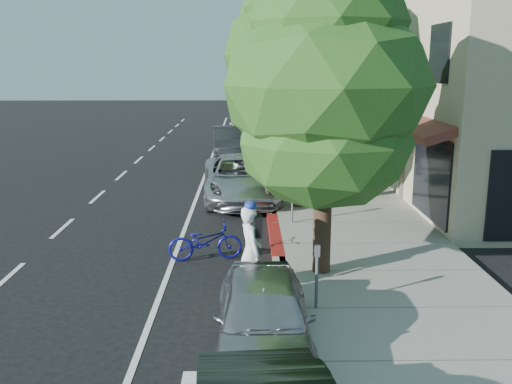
{
  "coord_description": "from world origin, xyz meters",
  "views": [
    {
      "loc": [
        -0.75,
        -14.15,
        4.76
      ],
      "look_at": [
        -0.53,
        0.79,
        1.35
      ],
      "focal_mm": 40.0,
      "sensor_mm": 36.0,
      "label": 1
    }
  ],
  "objects_px": {
    "street_tree_2": "(287,71)",
    "street_tree_3": "(279,51)",
    "silver_suv": "(241,178)",
    "dark_sedan": "(230,143)",
    "street_tree_4": "(274,63)",
    "street_tree_1": "(300,60)",
    "street_tree_5": "(270,69)",
    "bicycle": "(205,241)",
    "street_tree_0": "(326,89)",
    "near_car_a": "(264,317)",
    "white_pickup": "(252,129)",
    "dark_suv_far": "(243,127)",
    "cyclist": "(251,251)",
    "pedestrian": "(330,153)"
  },
  "relations": [
    {
      "from": "street_tree_1",
      "to": "cyclist",
      "type": "height_order",
      "value": "street_tree_1"
    },
    {
      "from": "dark_sedan",
      "to": "white_pickup",
      "type": "xyz_separation_m",
      "value": [
        1.14,
        5.13,
        0.12
      ]
    },
    {
      "from": "street_tree_4",
      "to": "street_tree_0",
      "type": "bearing_deg",
      "value": -90.0
    },
    {
      "from": "street_tree_0",
      "to": "near_car_a",
      "type": "distance_m",
      "value": 5.16
    },
    {
      "from": "street_tree_2",
      "to": "near_car_a",
      "type": "distance_m",
      "value": 16.0
    },
    {
      "from": "street_tree_0",
      "to": "street_tree_3",
      "type": "bearing_deg",
      "value": 90.0
    },
    {
      "from": "street_tree_2",
      "to": "street_tree_3",
      "type": "distance_m",
      "value": 6.07
    },
    {
      "from": "street_tree_2",
      "to": "street_tree_3",
      "type": "relative_size",
      "value": 0.81
    },
    {
      "from": "street_tree_2",
      "to": "white_pickup",
      "type": "relative_size",
      "value": 1.12
    },
    {
      "from": "street_tree_2",
      "to": "street_tree_3",
      "type": "xyz_separation_m",
      "value": [
        0.0,
        6.0,
        0.9
      ]
    },
    {
      "from": "near_car_a",
      "to": "bicycle",
      "type": "bearing_deg",
      "value": 105.36
    },
    {
      "from": "street_tree_4",
      "to": "silver_suv",
      "type": "height_order",
      "value": "street_tree_4"
    },
    {
      "from": "dark_sedan",
      "to": "white_pickup",
      "type": "relative_size",
      "value": 0.76
    },
    {
      "from": "silver_suv",
      "to": "street_tree_2",
      "type": "bearing_deg",
      "value": 63.34
    },
    {
      "from": "street_tree_0",
      "to": "street_tree_1",
      "type": "xyz_separation_m",
      "value": [
        0.0,
        6.0,
        0.64
      ]
    },
    {
      "from": "white_pickup",
      "to": "street_tree_2",
      "type": "bearing_deg",
      "value": -77.79
    },
    {
      "from": "street_tree_5",
      "to": "bicycle",
      "type": "height_order",
      "value": "street_tree_5"
    },
    {
      "from": "street_tree_0",
      "to": "street_tree_4",
      "type": "xyz_separation_m",
      "value": [
        0.0,
        24.0,
        0.53
      ]
    },
    {
      "from": "dark_suv_far",
      "to": "near_car_a",
      "type": "height_order",
      "value": "dark_suv_far"
    },
    {
      "from": "street_tree_3",
      "to": "street_tree_4",
      "type": "bearing_deg",
      "value": 90.0
    },
    {
      "from": "street_tree_1",
      "to": "pedestrian",
      "type": "bearing_deg",
      "value": 71.76
    },
    {
      "from": "street_tree_1",
      "to": "street_tree_2",
      "type": "xyz_separation_m",
      "value": [
        -0.0,
        6.0,
        -0.43
      ]
    },
    {
      "from": "street_tree_3",
      "to": "silver_suv",
      "type": "bearing_deg",
      "value": -100.2
    },
    {
      "from": "silver_suv",
      "to": "dark_sedan",
      "type": "height_order",
      "value": "dark_sedan"
    },
    {
      "from": "street_tree_0",
      "to": "silver_suv",
      "type": "bearing_deg",
      "value": 104.14
    },
    {
      "from": "street_tree_3",
      "to": "street_tree_5",
      "type": "bearing_deg",
      "value": 90.0
    },
    {
      "from": "street_tree_2",
      "to": "silver_suv",
      "type": "height_order",
      "value": "street_tree_2"
    },
    {
      "from": "pedestrian",
      "to": "near_car_a",
      "type": "bearing_deg",
      "value": 52.59
    },
    {
      "from": "street_tree_4",
      "to": "bicycle",
      "type": "bearing_deg",
      "value": -96.75
    },
    {
      "from": "street_tree_4",
      "to": "dark_sedan",
      "type": "xyz_separation_m",
      "value": [
        -2.54,
        -7.5,
        -3.93
      ]
    },
    {
      "from": "street_tree_1",
      "to": "street_tree_5",
      "type": "bearing_deg",
      "value": 90.0
    },
    {
      "from": "silver_suv",
      "to": "pedestrian",
      "type": "height_order",
      "value": "pedestrian"
    },
    {
      "from": "bicycle",
      "to": "near_car_a",
      "type": "xyz_separation_m",
      "value": [
        1.3,
        -4.7,
        0.2
      ]
    },
    {
      "from": "silver_suv",
      "to": "dark_suv_far",
      "type": "distance_m",
      "value": 16.85
    },
    {
      "from": "dark_sedan",
      "to": "silver_suv",
      "type": "bearing_deg",
      "value": -90.31
    },
    {
      "from": "street_tree_5",
      "to": "white_pickup",
      "type": "distance_m",
      "value": 9.13
    },
    {
      "from": "street_tree_0",
      "to": "dark_suv_far",
      "type": "distance_m",
      "value": 24.68
    },
    {
      "from": "street_tree_3",
      "to": "cyclist",
      "type": "relative_size",
      "value": 4.55
    },
    {
      "from": "street_tree_2",
      "to": "street_tree_5",
      "type": "relative_size",
      "value": 1.0
    },
    {
      "from": "street_tree_4",
      "to": "cyclist",
      "type": "distance_m",
      "value": 25.33
    },
    {
      "from": "street_tree_1",
      "to": "dark_sedan",
      "type": "bearing_deg",
      "value": 103.6
    },
    {
      "from": "street_tree_1",
      "to": "street_tree_4",
      "type": "relative_size",
      "value": 1.06
    },
    {
      "from": "street_tree_5",
      "to": "near_car_a",
      "type": "relative_size",
      "value": 1.78
    },
    {
      "from": "street_tree_1",
      "to": "bicycle",
      "type": "xyz_separation_m",
      "value": [
        -2.7,
        -4.8,
        -4.36
      ]
    },
    {
      "from": "street_tree_4",
      "to": "cyclist",
      "type": "bearing_deg",
      "value": -93.66
    },
    {
      "from": "street_tree_3",
      "to": "near_car_a",
      "type": "height_order",
      "value": "street_tree_3"
    },
    {
      "from": "bicycle",
      "to": "dark_sedan",
      "type": "bearing_deg",
      "value": -9.39
    },
    {
      "from": "dark_suv_far",
      "to": "street_tree_2",
      "type": "bearing_deg",
      "value": -84.28
    },
    {
      "from": "bicycle",
      "to": "silver_suv",
      "type": "bearing_deg",
      "value": -16.11
    },
    {
      "from": "street_tree_2",
      "to": "cyclist",
      "type": "xyz_separation_m",
      "value": [
        -1.6,
        -13.0,
        -3.45
      ]
    }
  ]
}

